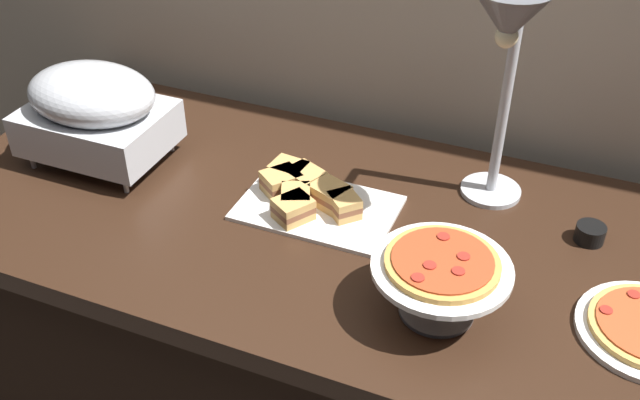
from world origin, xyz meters
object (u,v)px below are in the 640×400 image
object	(u,v)px
chafing_dish	(95,110)
sauce_cup_near	(590,233)
pizza_plate_center	(441,271)
sandwich_platter	(308,196)
heat_lamp	(508,42)

from	to	relation	value
chafing_dish	sauce_cup_near	size ratio (longest dim) A/B	5.36
pizza_plate_center	sandwich_platter	bearing A→B (deg)	148.55
chafing_dish	pizza_plate_center	size ratio (longest dim) A/B	1.30
heat_lamp	sauce_cup_near	bearing A→B (deg)	4.08
chafing_dish	sauce_cup_near	xyz separation A→B (m)	(1.16, 0.13, -0.12)
sandwich_platter	sauce_cup_near	xyz separation A→B (m)	(0.61, 0.11, -0.00)
chafing_dish	sandwich_platter	xyz separation A→B (m)	(0.55, 0.02, -0.11)
chafing_dish	sandwich_platter	world-z (taller)	chafing_dish
heat_lamp	sauce_cup_near	size ratio (longest dim) A/B	8.60
chafing_dish	sandwich_platter	size ratio (longest dim) A/B	0.97
chafing_dish	sandwich_platter	distance (m)	0.56
sandwich_platter	sauce_cup_near	world-z (taller)	sandwich_platter
sandwich_platter	heat_lamp	bearing A→B (deg)	14.48
sauce_cup_near	heat_lamp	bearing A→B (deg)	-175.92
chafing_dish	pizza_plate_center	bearing A→B (deg)	-12.75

